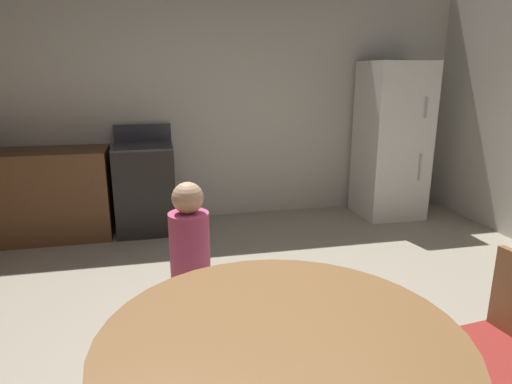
# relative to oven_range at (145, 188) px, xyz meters

# --- Properties ---
(ground_plane) EXTENTS (14.00, 14.00, 0.00)m
(ground_plane) POSITION_rel_oven_range_xyz_m (0.71, -2.56, -0.47)
(ground_plane) COLOR #A89E89
(wall_back) EXTENTS (6.13, 0.12, 2.70)m
(wall_back) POSITION_rel_oven_range_xyz_m (0.71, 0.40, 0.88)
(wall_back) COLOR beige
(wall_back) RESTS_ON ground
(kitchen_counter) EXTENTS (1.70, 0.60, 0.90)m
(kitchen_counter) POSITION_rel_oven_range_xyz_m (-1.20, -0.00, -0.02)
(kitchen_counter) COLOR brown
(kitchen_counter) RESTS_ON ground
(oven_range) EXTENTS (0.60, 0.60, 1.10)m
(oven_range) POSITION_rel_oven_range_xyz_m (0.00, 0.00, 0.00)
(oven_range) COLOR black
(oven_range) RESTS_ON ground
(refrigerator) EXTENTS (0.68, 0.68, 1.76)m
(refrigerator) POSITION_rel_oven_range_xyz_m (2.78, -0.05, 0.41)
(refrigerator) COLOR white
(refrigerator) RESTS_ON ground
(dining_table) EXTENTS (1.31, 1.31, 0.76)m
(dining_table) POSITION_rel_oven_range_xyz_m (0.54, -3.35, 0.14)
(dining_table) COLOR olive
(dining_table) RESTS_ON ground
(chair_east) EXTENTS (0.44, 0.44, 0.87)m
(chair_east) POSITION_rel_oven_range_xyz_m (1.59, -3.23, 0.03)
(chair_east) COLOR olive
(chair_east) RESTS_ON ground
(person_child) EXTENTS (0.27, 0.27, 1.09)m
(person_child) POSITION_rel_oven_range_xyz_m (0.29, -2.38, 0.11)
(person_child) COLOR #8C337A
(person_child) RESTS_ON ground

